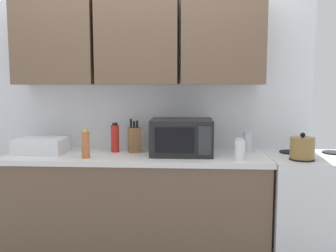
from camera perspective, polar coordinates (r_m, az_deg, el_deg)
wall_back_with_cabinets at (r=3.03m, az=-4.55°, el=8.91°), size 2.92×0.38×2.60m
counter_run at (r=2.96m, az=-5.01°, el=-13.07°), size 2.05×0.63×0.90m
stove_range at (r=3.07m, az=22.69°, el=-12.77°), size 0.76×0.64×0.91m
kettle at (r=2.76m, az=20.78°, el=-3.29°), size 0.17×0.17×0.19m
microwave at (r=2.79m, az=2.21°, el=-1.77°), size 0.48×0.37×0.28m
dish_rack at (r=3.04m, az=-19.66°, el=-2.98°), size 0.38×0.30×0.12m
knife_block at (r=2.92m, az=-5.44°, el=-2.15°), size 0.13×0.14×0.27m
bottle_white_jar at (r=2.62m, az=11.50°, el=-3.76°), size 0.07×0.07×0.16m
bottle_spice_jar at (r=2.72m, az=-13.13°, el=-2.93°), size 0.06×0.06×0.21m
bottle_red_sauce at (r=2.93m, az=-8.52°, el=-1.94°), size 0.07×0.07×0.24m
bottle_clear_tall at (r=2.97m, az=12.67°, el=-2.56°), size 0.07×0.07×0.17m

